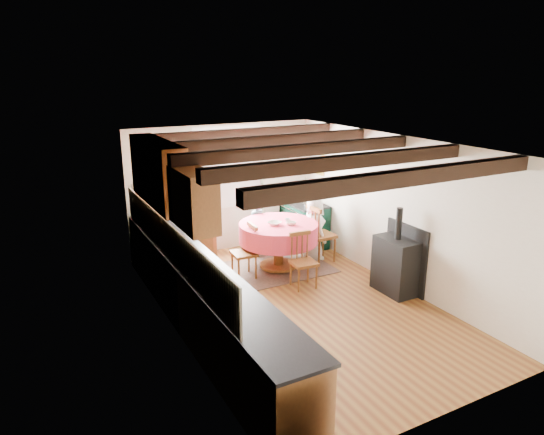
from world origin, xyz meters
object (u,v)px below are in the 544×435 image
cast_iron_stove (397,251)px  child_right (314,228)px  dining_table (278,246)px  child_far (256,227)px  cup (288,221)px  chair_near (304,261)px  chair_left (244,251)px  aga_range (304,224)px  chair_right (322,233)px

cast_iron_stove → child_right: cast_iron_stove is taller
dining_table → cast_iron_stove: cast_iron_stove is taller
child_far → cup: (0.19, -0.83, 0.32)m
chair_near → chair_left: chair_left is taller
aga_range → cup: size_ratio=10.45×
chair_right → aga_range: bearing=-12.0°
chair_right → cup: size_ratio=11.46×
chair_right → child_right: child_right is taller
aga_range → child_far: 1.08m
aga_range → child_far: size_ratio=0.88×
dining_table → child_far: child_far is taller
chair_right → chair_left: bearing=90.1°
chair_near → cup: size_ratio=9.83×
cast_iron_stove → child_far: cast_iron_stove is taller
cast_iron_stove → chair_right: bearing=99.2°
chair_near → cup: cup is taller
chair_left → aga_range: chair_left is taller
chair_left → child_right: bearing=100.4°
cup → dining_table: bearing=154.8°
cast_iron_stove → chair_near: bearing=144.6°
child_right → cast_iron_stove: bearing=-167.1°
chair_right → cast_iron_stove: bearing=-172.2°
dining_table → chair_right: bearing=-3.1°
cast_iron_stove → child_far: 2.74m
dining_table → child_right: size_ratio=1.15×
dining_table → chair_near: size_ratio=1.52×
chair_near → chair_left: (-0.68, 0.79, 0.01)m
chair_right → chair_near: bearing=131.8°
dining_table → aga_range: (1.02, 0.80, 0.03)m
aga_range → child_right: bearing=-108.6°
chair_left → dining_table: bearing=101.1°
aga_range → child_far: (-1.07, -0.04, 0.10)m
chair_near → cast_iron_stove: (1.16, -0.82, 0.24)m
aga_range → child_right: (-0.24, -0.72, 0.15)m
dining_table → child_far: bearing=93.7°
chair_near → chair_left: 1.04m
child_far → aga_range: bearing=164.2°
child_far → dining_table: bearing=75.6°
aga_range → cup: cup is taller
cup → chair_near: bearing=-101.6°
chair_left → aga_range: size_ratio=0.97×
chair_right → child_right: 0.17m
chair_left → aga_range: (1.73, 0.89, -0.02)m
cast_iron_stove → cup: (-0.99, 1.64, 0.18)m
chair_left → child_right: size_ratio=0.78×
child_right → aga_range: bearing=-16.9°
child_far → child_right: bearing=122.7°
child_far → chair_near: bearing=72.8°
cup → chair_right: bearing=1.6°
dining_table → aga_range: aga_range is taller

